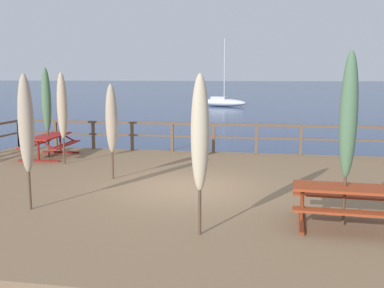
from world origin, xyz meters
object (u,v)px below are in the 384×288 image
(sailboat_distant, at_px, (222,102))
(patio_umbrella_tall_back_right, at_px, (46,100))
(patio_umbrella_tall_back_left, at_px, (26,124))
(patio_umbrella_short_mid, at_px, (200,134))
(patio_umbrella_tall_mid_left, at_px, (349,116))
(patio_umbrella_short_front, at_px, (62,106))
(picnic_table_mid_right, at_px, (50,141))
(picnic_table_front_left, at_px, (349,198))
(patio_umbrella_tall_front, at_px, (111,119))

(sailboat_distant, bearing_deg, patio_umbrella_tall_back_right, -92.98)
(patio_umbrella_tall_back_left, bearing_deg, patio_umbrella_short_mid, -12.92)
(patio_umbrella_tall_mid_left, distance_m, patio_umbrella_tall_back_right, 10.72)
(patio_umbrella_tall_back_left, relative_size, patio_umbrella_short_front, 0.98)
(patio_umbrella_short_front, bearing_deg, picnic_table_mid_right, 134.64)
(patio_umbrella_tall_back_right, height_order, patio_umbrella_short_mid, patio_umbrella_tall_back_right)
(patio_umbrella_tall_back_right, height_order, patio_umbrella_short_front, patio_umbrella_tall_back_right)
(picnic_table_front_left, height_order, patio_umbrella_short_mid, patio_umbrella_short_mid)
(patio_umbrella_short_front, height_order, patio_umbrella_short_mid, patio_umbrella_short_front)
(picnic_table_front_left, xyz_separation_m, patio_umbrella_tall_front, (-5.73, 2.99, 1.09))
(patio_umbrella_short_front, bearing_deg, patio_umbrella_tall_front, -37.33)
(patio_umbrella_tall_front, height_order, patio_umbrella_short_mid, patio_umbrella_short_mid)
(patio_umbrella_tall_back_left, distance_m, patio_umbrella_short_front, 5.00)
(picnic_table_front_left, relative_size, patio_umbrella_short_mid, 0.74)
(picnic_table_mid_right, height_order, patio_umbrella_short_front, patio_umbrella_short_front)
(patio_umbrella_tall_mid_left, relative_size, sailboat_distant, 0.42)
(patio_umbrella_short_front, bearing_deg, patio_umbrella_tall_mid_left, -30.43)
(patio_umbrella_tall_mid_left, distance_m, patio_umbrella_tall_back_left, 6.39)
(picnic_table_mid_right, distance_m, patio_umbrella_tall_front, 4.47)
(patio_umbrella_tall_front, bearing_deg, patio_umbrella_short_front, 142.67)
(patio_umbrella_tall_back_left, relative_size, patio_umbrella_tall_back_right, 0.92)
(patio_umbrella_short_mid, bearing_deg, patio_umbrella_tall_front, 128.07)
(picnic_table_front_left, bearing_deg, patio_umbrella_tall_back_right, 147.42)
(picnic_table_front_left, bearing_deg, patio_umbrella_short_mid, -161.44)
(patio_umbrella_tall_front, bearing_deg, patio_umbrella_tall_back_left, -103.64)
(picnic_table_mid_right, bearing_deg, patio_umbrella_tall_front, -40.08)
(patio_umbrella_tall_back_right, distance_m, sailboat_distant, 37.45)
(patio_umbrella_tall_back_right, bearing_deg, picnic_table_front_left, -32.58)
(patio_umbrella_tall_mid_left, xyz_separation_m, patio_umbrella_short_front, (-7.92, 4.65, -0.22))
(patio_umbrella_tall_mid_left, relative_size, patio_umbrella_short_mid, 1.14)
(patio_umbrella_tall_back_left, relative_size, sailboat_distant, 0.37)
(picnic_table_mid_right, bearing_deg, patio_umbrella_tall_back_left, -66.05)
(picnic_table_front_left, distance_m, patio_umbrella_tall_front, 6.55)
(picnic_table_mid_right, bearing_deg, patio_umbrella_tall_mid_left, -32.50)
(patio_umbrella_short_front, bearing_deg, patio_umbrella_tall_back_left, -72.10)
(picnic_table_mid_right, bearing_deg, picnic_table_front_left, -32.60)
(patio_umbrella_tall_mid_left, bearing_deg, patio_umbrella_short_front, 149.57)
(picnic_table_front_left, height_order, picnic_table_mid_right, same)
(patio_umbrella_tall_back_left, distance_m, sailboat_distant, 43.25)
(patio_umbrella_tall_back_right, bearing_deg, patio_umbrella_tall_mid_left, -32.48)
(patio_umbrella_tall_back_left, bearing_deg, patio_umbrella_tall_mid_left, 0.92)
(patio_umbrella_tall_mid_left, relative_size, patio_umbrella_tall_back_right, 1.05)
(patio_umbrella_short_front, bearing_deg, picnic_table_front_left, -30.57)
(patio_umbrella_tall_front, xyz_separation_m, patio_umbrella_short_mid, (3.05, -3.89, 0.16))
(patio_umbrella_tall_back_right, relative_size, sailboat_distant, 0.40)
(picnic_table_mid_right, xyz_separation_m, patio_umbrella_short_front, (1.05, -1.06, 1.30))
(sailboat_distant, bearing_deg, patio_umbrella_short_mid, -84.18)
(patio_umbrella_tall_mid_left, bearing_deg, patio_umbrella_tall_back_left, -179.08)
(patio_umbrella_tall_back_right, relative_size, patio_umbrella_short_front, 1.06)
(picnic_table_front_left, xyz_separation_m, patio_umbrella_short_front, (-8.00, 4.72, 1.30))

